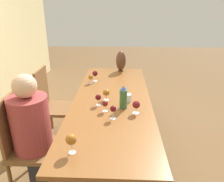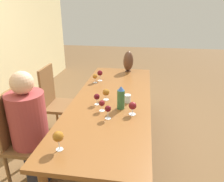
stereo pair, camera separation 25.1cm
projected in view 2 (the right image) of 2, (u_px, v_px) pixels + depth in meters
ground_plane at (112, 149)px, 2.83m from camera, size 14.00×14.00×0.00m
dining_table at (112, 104)px, 2.59m from camera, size 2.51×0.89×0.72m
water_bottle at (121, 98)px, 2.28m from camera, size 0.08×0.08×0.25m
water_tumbler at (127, 99)px, 2.45m from camera, size 0.08×0.08×0.09m
vase at (128, 61)px, 3.49m from camera, size 0.16×0.16×0.33m
wine_glass_0 at (58, 137)px, 1.63m from camera, size 0.08×0.08×0.16m
wine_glass_1 at (106, 93)px, 2.50m from camera, size 0.08×0.08×0.13m
wine_glass_2 at (133, 106)px, 2.17m from camera, size 0.08×0.08×0.13m
wine_glass_3 at (100, 73)px, 3.10m from camera, size 0.08×0.08×0.15m
wine_glass_4 at (102, 104)px, 2.24m from camera, size 0.06×0.06×0.12m
wine_glass_5 at (97, 97)px, 2.38m from camera, size 0.07×0.07×0.13m
wine_glass_6 at (108, 109)px, 2.09m from camera, size 0.06×0.06×0.14m
wine_glass_7 at (95, 77)px, 3.04m from camera, size 0.07×0.07×0.13m
chair_near at (24, 136)px, 2.21m from camera, size 0.44×0.44×0.98m
chair_far at (57, 100)px, 3.02m from camera, size 0.44×0.44×0.98m
person_near at (30, 126)px, 2.14m from camera, size 0.36×0.36×1.20m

